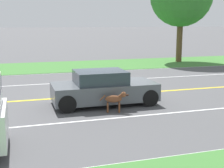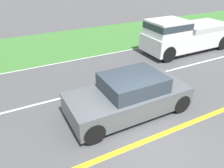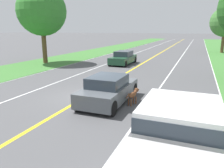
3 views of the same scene
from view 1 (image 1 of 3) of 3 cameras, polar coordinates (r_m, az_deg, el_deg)
name	(u,v)px [view 1 (image 1 of 3)]	position (r m, az deg, el deg)	size (l,w,h in m)	color
ground_plane	(99,96)	(14.35, -2.37, -2.12)	(400.00, 400.00, 0.00)	#4C4C4F
centre_divider_line	(99,95)	(14.35, -2.37, -2.11)	(0.18, 160.00, 0.01)	yellow
lane_edge_line_right	(170,157)	(8.10, 10.48, -13.07)	(0.14, 160.00, 0.01)	white
lane_edge_line_left	(73,72)	(21.08, -7.15, 2.11)	(0.14, 160.00, 0.01)	white
lane_dash_same_dir	(124,117)	(11.11, 2.18, -6.09)	(0.10, 160.00, 0.01)	white
lane_dash_oncoming	(84,82)	(17.69, -5.22, 0.40)	(0.10, 160.00, 0.01)	white
grass_verge_left	(66,66)	(24.01, -8.38, 3.22)	(6.00, 160.00, 0.03)	#3D7533
ego_car	(103,88)	(12.72, -1.60, -0.81)	(1.92, 4.20, 1.40)	#51565B
dog	(116,99)	(11.60, 0.68, -2.76)	(0.43, 1.07, 0.80)	brown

